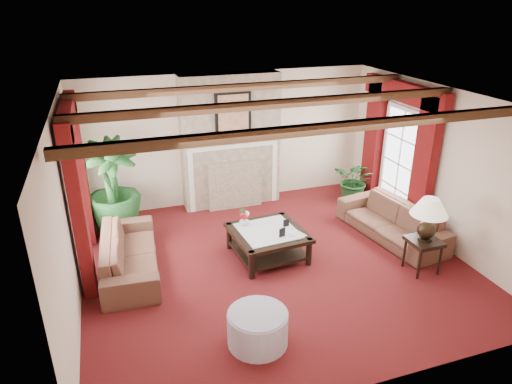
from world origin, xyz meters
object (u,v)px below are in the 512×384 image
object	(u,v)px
sofa_left	(129,247)
sofa_right	(392,216)
potted_palm	(115,207)
coffee_table	(268,244)
side_table	(422,255)
ottoman	(258,328)

from	to	relation	value
sofa_left	sofa_right	size ratio (longest dim) A/B	0.97
sofa_left	potted_palm	xyz separation A→B (m)	(-0.14, 1.46, 0.08)
coffee_table	side_table	bearing A→B (deg)	-33.30
coffee_table	ottoman	xyz separation A→B (m)	(-0.84, -1.93, -0.01)
side_table	ottoman	size ratio (longest dim) A/B	0.73
potted_palm	coffee_table	xyz separation A→B (m)	(2.36, -1.76, -0.25)
coffee_table	side_table	distance (m)	2.47
side_table	ottoman	world-z (taller)	side_table
sofa_right	side_table	bearing A→B (deg)	-17.98
sofa_left	ottoman	size ratio (longest dim) A/B	2.82
sofa_left	coffee_table	bearing A→B (deg)	-93.92
sofa_right	side_table	distance (m)	1.14
sofa_right	coffee_table	world-z (taller)	sofa_right
potted_palm	coffee_table	bearing A→B (deg)	-36.72
sofa_right	potted_palm	size ratio (longest dim) A/B	1.23
sofa_right	ottoman	distance (m)	3.70
sofa_left	ottoman	world-z (taller)	sofa_left
coffee_table	sofa_left	bearing A→B (deg)	167.81
potted_palm	sofa_left	bearing A→B (deg)	-84.62
sofa_left	coffee_table	world-z (taller)	sofa_left
sofa_left	ottoman	distance (m)	2.63
sofa_right	ottoman	bearing A→B (deg)	-68.26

